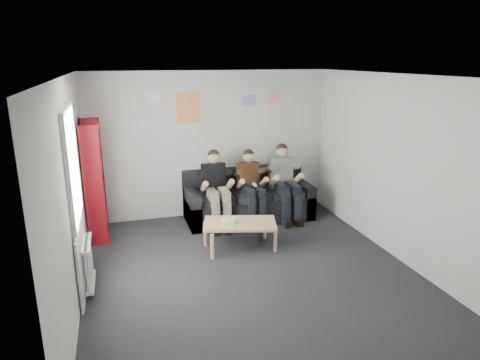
# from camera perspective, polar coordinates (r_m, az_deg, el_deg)

# --- Properties ---
(room_shell) EXTENTS (5.00, 5.00, 5.00)m
(room_shell) POSITION_cam_1_polar(r_m,az_deg,el_deg) (5.67, 1.57, -0.03)
(room_shell) COLOR black
(room_shell) RESTS_ON ground
(sofa) EXTENTS (2.32, 0.95, 0.90)m
(sofa) POSITION_cam_1_polar(r_m,az_deg,el_deg) (8.02, 1.06, -2.85)
(sofa) COLOR black
(sofa) RESTS_ON ground
(bookshelf) EXTENTS (0.29, 0.88, 1.95)m
(bookshelf) POSITION_cam_1_polar(r_m,az_deg,el_deg) (7.42, -18.80, -0.03)
(bookshelf) COLOR maroon
(bookshelf) RESTS_ON ground
(coffee_table) EXTENTS (1.11, 0.61, 0.45)m
(coffee_table) POSITION_cam_1_polar(r_m,az_deg,el_deg) (6.71, -0.01, -6.06)
(coffee_table) COLOR tan
(coffee_table) RESTS_ON ground
(game_cases) EXTENTS (0.26, 0.24, 0.06)m
(game_cases) POSITION_cam_1_polar(r_m,az_deg,el_deg) (6.63, -1.59, -5.57)
(game_cases) COLOR silver
(game_cases) RESTS_ON coffee_table
(person_left) EXTENTS (0.40, 0.86, 1.36)m
(person_left) POSITION_cam_1_polar(r_m,az_deg,el_deg) (7.56, -3.14, -1.21)
(person_left) COLOR black
(person_left) RESTS_ON sofa
(person_middle) EXTENTS (0.39, 0.83, 1.32)m
(person_middle) POSITION_cam_1_polar(r_m,az_deg,el_deg) (7.73, 1.53, -0.90)
(person_middle) COLOR #452817
(person_middle) RESTS_ON sofa
(person_right) EXTENTS (0.42, 0.90, 1.39)m
(person_right) POSITION_cam_1_polar(r_m,az_deg,el_deg) (7.93, 6.00, -0.34)
(person_right) COLOR silver
(person_right) RESTS_ON sofa
(radiator) EXTENTS (0.10, 0.64, 0.60)m
(radiator) POSITION_cam_1_polar(r_m,az_deg,el_deg) (5.98, -19.51, -10.38)
(radiator) COLOR white
(radiator) RESTS_ON ground
(window) EXTENTS (0.05, 1.30, 2.36)m
(window) POSITION_cam_1_polar(r_m,az_deg,el_deg) (5.73, -20.88, -4.31)
(window) COLOR white
(window) RESTS_ON room_shell
(poster_large) EXTENTS (0.42, 0.01, 0.55)m
(poster_large) POSITION_cam_1_polar(r_m,az_deg,el_deg) (7.82, -6.91, 9.55)
(poster_large) COLOR #F0BA54
(poster_large) RESTS_ON room_shell
(poster_blue) EXTENTS (0.25, 0.01, 0.20)m
(poster_blue) POSITION_cam_1_polar(r_m,az_deg,el_deg) (8.08, 1.26, 10.57)
(poster_blue) COLOR blue
(poster_blue) RESTS_ON room_shell
(poster_pink) EXTENTS (0.22, 0.01, 0.18)m
(poster_pink) POSITION_cam_1_polar(r_m,az_deg,el_deg) (8.24, 4.65, 10.98)
(poster_pink) COLOR #C53D8C
(poster_pink) RESTS_ON room_shell
(poster_sign) EXTENTS (0.20, 0.01, 0.14)m
(poster_sign) POSITION_cam_1_polar(r_m,az_deg,el_deg) (7.73, -11.43, 10.76)
(poster_sign) COLOR white
(poster_sign) RESTS_ON room_shell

